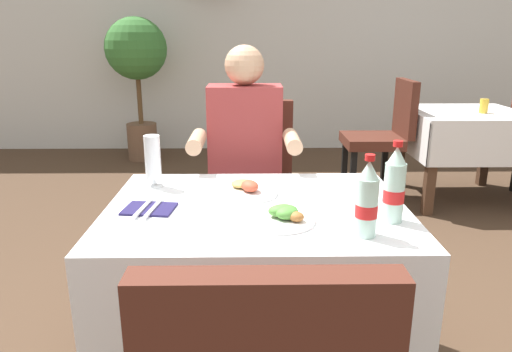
% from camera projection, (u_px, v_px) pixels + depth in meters
% --- Properties ---
extents(back_wall, '(11.00, 0.12, 3.00)m').
position_uv_depth(back_wall, '(259.00, 16.00, 5.28)').
color(back_wall, silver).
rests_on(back_wall, ground).
extents(main_dining_table, '(1.05, 0.80, 0.72)m').
position_uv_depth(main_dining_table, '(256.00, 251.00, 1.72)').
color(main_dining_table, white).
rests_on(main_dining_table, ground).
extents(chair_far_diner_seat, '(0.44, 0.50, 0.97)m').
position_uv_depth(chair_far_diner_seat, '(254.00, 184.00, 2.47)').
color(chair_far_diner_seat, '#4C2319').
rests_on(chair_far_diner_seat, ground).
extents(seated_diner_far, '(0.50, 0.46, 1.26)m').
position_uv_depth(seated_diner_far, '(245.00, 160.00, 2.32)').
color(seated_diner_far, '#282D42').
rests_on(seated_diner_far, ground).
extents(plate_near_camera, '(0.22, 0.22, 0.05)m').
position_uv_depth(plate_near_camera, '(283.00, 216.00, 1.52)').
color(plate_near_camera, white).
rests_on(plate_near_camera, main_dining_table).
extents(plate_far_diner, '(0.24, 0.24, 0.05)m').
position_uv_depth(plate_far_diner, '(246.00, 190.00, 1.79)').
color(plate_far_diner, white).
rests_on(plate_far_diner, main_dining_table).
extents(beer_glass_left, '(0.07, 0.07, 0.21)m').
position_uv_depth(beer_glass_left, '(153.00, 161.00, 1.85)').
color(beer_glass_left, white).
rests_on(beer_glass_left, main_dining_table).
extents(cola_bottle_primary, '(0.07, 0.07, 0.25)m').
position_uv_depth(cola_bottle_primary, '(367.00, 201.00, 1.39)').
color(cola_bottle_primary, silver).
rests_on(cola_bottle_primary, main_dining_table).
extents(cola_bottle_secondary, '(0.07, 0.07, 0.27)m').
position_uv_depth(cola_bottle_secondary, '(394.00, 187.00, 1.50)').
color(cola_bottle_secondary, silver).
rests_on(cola_bottle_secondary, main_dining_table).
extents(napkin_cutlery_set, '(0.19, 0.19, 0.01)m').
position_uv_depth(napkin_cutlery_set, '(149.00, 209.00, 1.63)').
color(napkin_cutlery_set, '#231E4C').
rests_on(napkin_cutlery_set, main_dining_table).
extents(background_dining_table, '(0.88, 0.85, 0.72)m').
position_uv_depth(background_dining_table, '(464.00, 134.00, 3.77)').
color(background_dining_table, white).
rests_on(background_dining_table, ground).
extents(background_chair_left, '(0.50, 0.44, 0.97)m').
position_uv_depth(background_chair_left, '(383.00, 133.00, 3.76)').
color(background_chair_left, '#4C2319').
rests_on(background_chair_left, ground).
extents(background_table_tumbler, '(0.06, 0.06, 0.11)m').
position_uv_depth(background_table_tumbler, '(484.00, 106.00, 3.61)').
color(background_table_tumbler, gold).
rests_on(background_table_tumbler, background_dining_table).
extents(potted_plant_corner, '(0.63, 0.63, 1.48)m').
position_uv_depth(potted_plant_corner, '(137.00, 62.00, 4.88)').
color(potted_plant_corner, brown).
rests_on(potted_plant_corner, ground).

